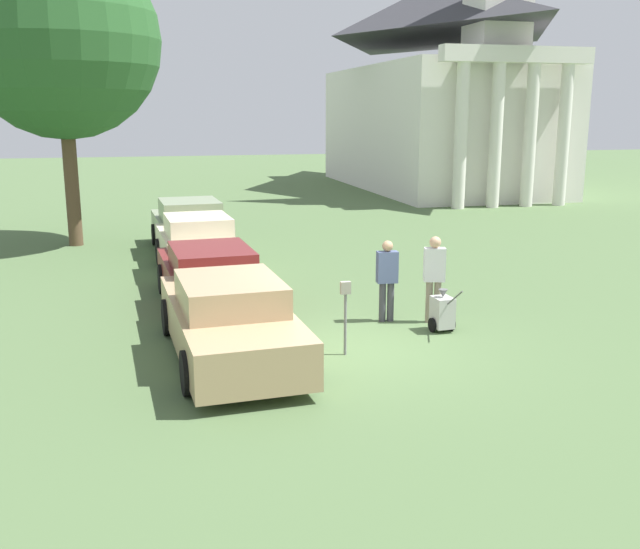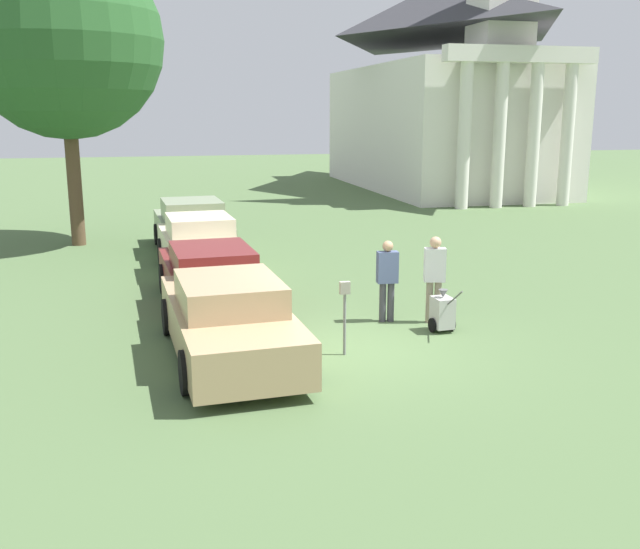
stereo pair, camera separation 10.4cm
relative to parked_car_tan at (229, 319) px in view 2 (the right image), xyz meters
name	(u,v)px [view 2 (the right image)]	position (x,y,z in m)	size (l,w,h in m)	color
ground_plane	(353,348)	(2.24, -0.08, -0.68)	(120.00, 120.00, 0.00)	#4C663D
parked_car_tan	(229,319)	(0.00, 0.00, 0.00)	(2.24, 5.17, 1.45)	tan
parked_car_maroon	(212,279)	(0.00, 3.28, -0.02)	(2.21, 5.27, 1.39)	maroon
parked_car_cream	(200,246)	(0.00, 6.79, 0.06)	(2.16, 4.74, 1.57)	beige
parked_car_sage	(192,228)	(0.00, 9.88, 0.06)	(2.28, 5.08, 1.62)	gray
parking_meter	(345,304)	(1.99, -0.40, 0.25)	(0.18, 0.09, 1.33)	slate
person_worker	(387,276)	(3.39, 1.40, 0.28)	(0.44, 0.25, 1.68)	#3F3F47
person_supervisor	(434,274)	(4.29, 1.10, 0.34)	(0.46, 0.31, 1.78)	gray
equipment_cart	(442,312)	(4.22, 0.49, -0.29)	(0.49, 0.99, 1.00)	#B2B2AD
church	(444,81)	(14.83, 25.69, 5.19)	(8.58, 17.67, 21.52)	silver
shade_tree	(64,40)	(-3.51, 11.97, 5.67)	(6.02, 6.02, 9.37)	brown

